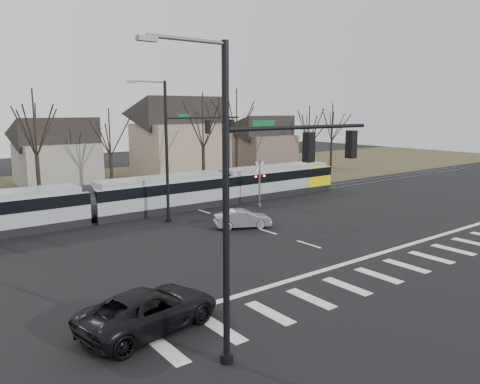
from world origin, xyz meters
TOP-DOWN VIEW (x-y plane):
  - ground at (0.00, 0.00)m, footprint 140.00×140.00m
  - grass_verge at (0.00, 32.00)m, footprint 140.00×28.00m
  - crosswalk at (0.00, -4.00)m, footprint 27.00×2.60m
  - stop_line at (0.00, -1.80)m, footprint 28.00×0.35m
  - lane_dashes at (0.00, 16.00)m, footprint 0.18×30.00m
  - rail_pair at (0.00, 15.80)m, footprint 90.00×1.52m
  - tram at (-2.81, 16.00)m, footprint 37.77×2.80m
  - sedan at (-0.73, 7.74)m, footprint 4.30×4.95m
  - suv at (-12.91, -2.30)m, footprint 4.45×6.43m
  - signal_pole_near_left at (-10.41, -6.00)m, footprint 9.28×0.44m
  - signal_pole_far at (-2.41, 12.50)m, footprint 9.28×0.44m
  - rail_crossing_signal at (5.00, 12.79)m, footprint 1.08×0.36m
  - tree_row at (2.00, 26.00)m, footprint 59.20×7.20m
  - house_b at (-5.00, 36.00)m, footprint 8.64×7.56m
  - house_c at (9.00, 33.00)m, footprint 10.80×8.64m
  - house_d at (24.00, 35.00)m, footprint 8.64×7.56m

SIDE VIEW (x-z plane):
  - ground at x=0.00m, z-range 0.00..0.00m
  - grass_verge at x=0.00m, z-range 0.00..0.01m
  - crosswalk at x=0.00m, z-range 0.00..0.01m
  - stop_line at x=0.00m, z-range 0.00..0.01m
  - lane_dashes at x=0.00m, z-range 0.00..0.01m
  - rail_pair at x=0.00m, z-range 0.00..0.06m
  - sedan at x=-0.73m, z-range 0.00..1.30m
  - suv at x=-12.91m, z-range 0.00..1.55m
  - tram at x=-2.81m, z-range 0.13..2.99m
  - rail_crossing_signal at x=5.00m, z-range -0.11..3.89m
  - house_b at x=-5.00m, z-range 0.14..7.79m
  - house_d at x=24.00m, z-range 0.14..7.79m
  - tree_row at x=2.00m, z-range 0.00..10.00m
  - house_c at x=9.00m, z-range 0.18..10.28m
  - signal_pole_near_left at x=-10.41m, z-range 0.60..10.80m
  - signal_pole_far at x=-2.41m, z-range 0.60..10.80m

